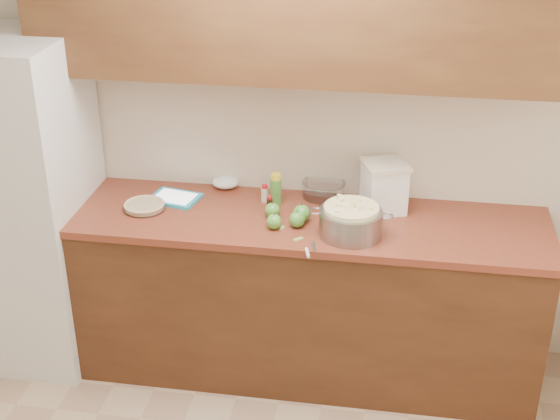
% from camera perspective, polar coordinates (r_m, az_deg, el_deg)
% --- Properties ---
extents(room_shell, '(3.60, 3.60, 3.60)m').
position_cam_1_polar(room_shell, '(2.53, -4.29, -7.85)').
color(room_shell, tan).
rests_on(room_shell, ground).
extents(counter_run, '(2.64, 0.68, 0.92)m').
position_cam_1_polar(counter_run, '(4.20, 0.61, -6.08)').
color(counter_run, '#522C17').
rests_on(counter_run, ground).
extents(upper_cabinets, '(2.60, 0.34, 0.70)m').
position_cam_1_polar(upper_cabinets, '(3.77, 1.08, 14.69)').
color(upper_cabinets, brown).
rests_on(upper_cabinets, room_shell).
extents(fridge, '(0.70, 0.70, 1.80)m').
position_cam_1_polar(fridge, '(4.37, -18.44, 0.44)').
color(fridge, silver).
rests_on(fridge, ground).
extents(pie, '(0.22, 0.22, 0.04)m').
position_cam_1_polar(pie, '(4.10, -9.89, 0.29)').
color(pie, silver).
rests_on(pie, counter_run).
extents(colander, '(0.41, 0.31, 0.15)m').
position_cam_1_polar(colander, '(3.78, 5.20, -0.82)').
color(colander, gray).
rests_on(colander, counter_run).
extents(flour_canister, '(0.28, 0.28, 0.26)m').
position_cam_1_polar(flour_canister, '(4.02, 7.62, 1.74)').
color(flour_canister, white).
rests_on(flour_canister, counter_run).
extents(tablet, '(0.29, 0.24, 0.02)m').
position_cam_1_polar(tablet, '(4.18, -7.71, 0.87)').
color(tablet, '#2BA8D0').
rests_on(tablet, counter_run).
extents(paring_knife, '(0.06, 0.16, 0.02)m').
position_cam_1_polar(paring_knife, '(3.64, 2.09, -3.06)').
color(paring_knife, gray).
rests_on(paring_knife, counter_run).
extents(lemon_bottle, '(0.06, 0.06, 0.17)m').
position_cam_1_polar(lemon_bottle, '(4.07, -0.31, 1.53)').
color(lemon_bottle, '#4C8C38').
rests_on(lemon_bottle, counter_run).
extents(cinnamon_shaker, '(0.04, 0.04, 0.09)m').
position_cam_1_polar(cinnamon_shaker, '(4.11, -1.12, 1.21)').
color(cinnamon_shaker, beige).
rests_on(cinnamon_shaker, counter_run).
extents(vanilla_bottle, '(0.03, 0.03, 0.08)m').
position_cam_1_polar(vanilla_bottle, '(4.01, -0.77, 0.45)').
color(vanilla_bottle, black).
rests_on(vanilla_bottle, counter_run).
extents(mixing_bowl, '(0.24, 0.24, 0.09)m').
position_cam_1_polar(mixing_bowl, '(4.17, 3.21, 1.58)').
color(mixing_bowl, silver).
rests_on(mixing_bowl, counter_run).
extents(paper_towel, '(0.16, 0.14, 0.06)m').
position_cam_1_polar(paper_towel, '(4.28, -4.02, 2.02)').
color(paper_towel, white).
rests_on(paper_towel, counter_run).
extents(apple_left, '(0.08, 0.08, 0.09)m').
position_cam_1_polar(apple_left, '(3.94, -0.56, -0.03)').
color(apple_left, '#529C35').
rests_on(apple_left, counter_run).
extents(apple_center, '(0.09, 0.09, 0.10)m').
position_cam_1_polar(apple_center, '(3.90, 1.60, -0.26)').
color(apple_center, '#529C35').
rests_on(apple_center, counter_run).
extents(apple_front, '(0.08, 0.08, 0.09)m').
position_cam_1_polar(apple_front, '(3.84, -0.44, -0.85)').
color(apple_front, '#529C35').
rests_on(apple_front, counter_run).
extents(apple_extra, '(0.08, 0.08, 0.09)m').
position_cam_1_polar(apple_extra, '(3.85, 1.26, -0.70)').
color(apple_extra, '#529C35').
rests_on(apple_extra, counter_run).
extents(peel_a, '(0.05, 0.05, 0.00)m').
position_cam_1_polar(peel_a, '(3.76, 1.34, -2.13)').
color(peel_a, '#95B658').
rests_on(peel_a, counter_run).
extents(peel_b, '(0.02, 0.05, 0.00)m').
position_cam_1_polar(peel_b, '(3.86, 0.15, -1.31)').
color(peel_b, '#95B658').
rests_on(peel_b, counter_run).
extents(peel_c, '(0.03, 0.02, 0.00)m').
position_cam_1_polar(peel_c, '(3.90, 1.39, -0.97)').
color(peel_c, '#95B658').
rests_on(peel_c, counter_run).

